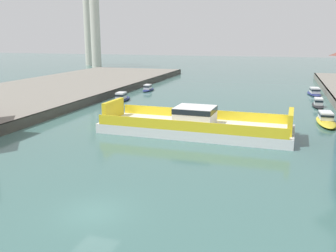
% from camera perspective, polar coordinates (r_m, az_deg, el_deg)
% --- Properties ---
extents(ground_plane, '(400.00, 400.00, 0.00)m').
position_cam_1_polar(ground_plane, '(24.72, -11.32, -12.88)').
color(ground_plane, '#3D6660').
extents(chain_ferry, '(22.00, 7.66, 3.30)m').
position_cam_1_polar(chain_ferry, '(42.84, 4.14, 0.13)').
color(chain_ferry, silver).
rests_on(chain_ferry, ground).
extents(moored_boat_near_right, '(1.79, 5.84, 1.46)m').
position_cam_1_polar(moored_boat_near_right, '(64.04, 22.02, 3.24)').
color(moored_boat_near_right, black).
rests_on(moored_boat_near_right, ground).
extents(moored_boat_mid_left, '(2.69, 6.87, 1.52)m').
position_cam_1_polar(moored_boat_mid_left, '(65.55, -7.14, 4.36)').
color(moored_boat_mid_left, navy).
rests_on(moored_boat_mid_left, ground).
extents(moored_boat_mid_right, '(1.96, 5.72, 1.35)m').
position_cam_1_polar(moored_boat_mid_right, '(77.37, -3.09, 5.79)').
color(moored_boat_mid_right, navy).
rests_on(moored_boat_mid_right, ground).
extents(moored_boat_far_left, '(2.61, 7.73, 1.50)m').
position_cam_1_polar(moored_boat_far_left, '(51.80, 23.04, 0.92)').
color(moored_boat_far_left, yellow).
rests_on(moored_boat_far_left, ground).
extents(moored_boat_upstream_a, '(3.00, 7.34, 1.44)m').
position_cam_1_polar(moored_boat_upstream_a, '(77.19, 21.52, 4.88)').
color(moored_boat_upstream_a, navy).
rests_on(moored_boat_upstream_a, ground).
extents(smokestack_distant_a, '(3.36, 3.36, 31.02)m').
position_cam_1_polar(smokestack_distant_a, '(151.45, -12.21, 15.35)').
color(smokestack_distant_a, beige).
rests_on(smokestack_distant_a, ground).
extents(smokestack_distant_b, '(3.68, 3.68, 34.71)m').
position_cam_1_polar(smokestack_distant_b, '(139.69, -11.18, 16.35)').
color(smokestack_distant_b, beige).
rests_on(smokestack_distant_b, ground).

